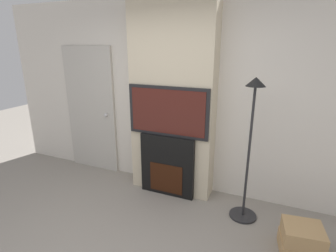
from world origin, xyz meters
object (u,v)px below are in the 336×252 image
at_px(television, 168,111).
at_px(box_stack, 302,241).
at_px(floor_lamp, 250,139).
at_px(fireplace, 168,165).

bearing_deg(television, box_stack, -17.63).
relative_size(television, floor_lamp, 0.65).
relative_size(floor_lamp, box_stack, 3.88).
bearing_deg(box_stack, television, 162.37).
distance_m(television, floor_lamp, 1.10).
xyz_separation_m(fireplace, television, (0.00, -0.00, 0.78)).
bearing_deg(floor_lamp, television, 172.83).
bearing_deg(television, floor_lamp, -7.17).
relative_size(fireplace, floor_lamp, 0.51).
bearing_deg(box_stack, floor_lamp, 147.04).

